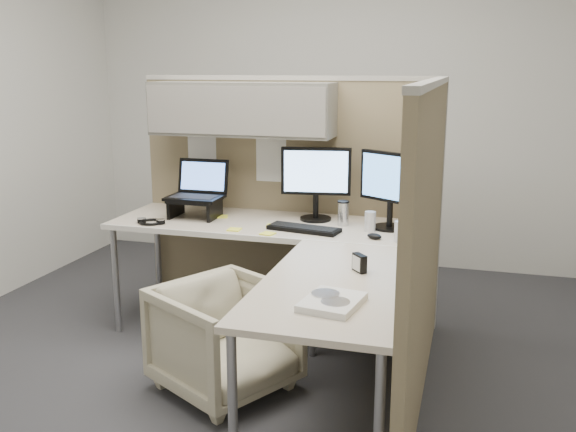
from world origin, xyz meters
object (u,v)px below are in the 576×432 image
(office_chair, at_px, (225,333))
(monitor_left, at_px, (316,178))
(desk, at_px, (286,249))
(keyboard, at_px, (304,229))

(office_chair, bearing_deg, monitor_left, 14.90)
(desk, relative_size, keyboard, 4.60)
(desk, relative_size, office_chair, 3.12)
(desk, xyz_separation_m, monitor_left, (0.03, 0.56, 0.32))
(desk, distance_m, monitor_left, 0.64)
(monitor_left, relative_size, keyboard, 1.07)
(office_chair, xyz_separation_m, monitor_left, (0.25, 0.95, 0.68))
(office_chair, distance_m, keyboard, 0.83)
(monitor_left, bearing_deg, office_chair, -113.56)
(office_chair, distance_m, monitor_left, 1.20)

